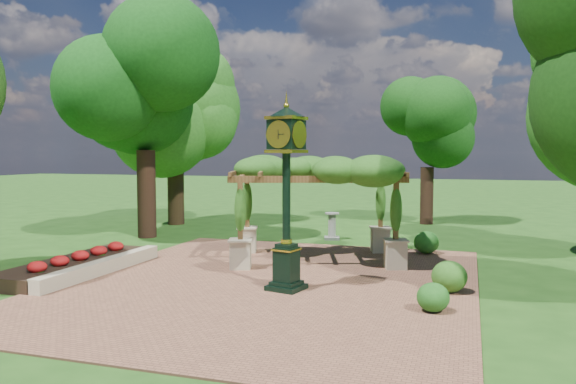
% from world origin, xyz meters
% --- Properties ---
extents(ground, '(120.00, 120.00, 0.00)m').
position_xyz_m(ground, '(0.00, 0.00, 0.00)').
color(ground, '#1E4714').
rests_on(ground, ground).
extents(brick_plaza, '(10.00, 12.00, 0.04)m').
position_xyz_m(brick_plaza, '(0.00, 1.00, 0.02)').
color(brick_plaza, brown).
rests_on(brick_plaza, ground).
extents(border_wall, '(0.35, 5.00, 0.40)m').
position_xyz_m(border_wall, '(-4.60, 0.50, 0.20)').
color(border_wall, '#C6B793').
rests_on(border_wall, ground).
extents(flower_bed, '(1.50, 5.00, 0.36)m').
position_xyz_m(flower_bed, '(-5.50, 0.50, 0.18)').
color(flower_bed, red).
rests_on(flower_bed, ground).
extents(pedestal_clock, '(1.04, 1.04, 4.39)m').
position_xyz_m(pedestal_clock, '(0.66, 0.34, 2.63)').
color(pedestal_clock, black).
rests_on(pedestal_clock, brick_plaza).
extents(pergola, '(5.75, 4.53, 3.17)m').
position_xyz_m(pergola, '(0.34, 4.16, 2.61)').
color(pergola, '#BAAE8A').
rests_on(pergola, brick_plaza).
extents(sundial, '(0.68, 0.68, 1.02)m').
position_xyz_m(sundial, '(-0.19, 8.44, 0.45)').
color(sundial, gray).
rests_on(sundial, ground).
extents(shrub_front, '(0.67, 0.67, 0.60)m').
position_xyz_m(shrub_front, '(4.09, -0.50, 0.34)').
color(shrub_front, '#1D5518').
rests_on(shrub_front, brick_plaza).
extents(shrub_mid, '(1.03, 1.03, 0.74)m').
position_xyz_m(shrub_mid, '(4.34, 1.27, 0.41)').
color(shrub_mid, '#285818').
rests_on(shrub_mid, brick_plaza).
extents(shrub_back, '(0.84, 0.84, 0.72)m').
position_xyz_m(shrub_back, '(3.46, 6.27, 0.40)').
color(shrub_back, '#25691E').
rests_on(shrub_back, brick_plaza).
extents(tree_west_near, '(4.10, 4.10, 8.71)m').
position_xyz_m(tree_west_near, '(-7.15, 6.77, 5.96)').
color(tree_west_near, '#351E15').
rests_on(tree_west_near, ground).
extents(tree_west_far, '(4.47, 4.47, 8.12)m').
position_xyz_m(tree_west_far, '(-8.07, 10.65, 5.56)').
color(tree_west_far, '#312113').
rests_on(tree_west_far, ground).
extents(tree_north, '(3.15, 3.15, 6.75)m').
position_xyz_m(tree_north, '(2.86, 14.29, 4.61)').
color(tree_north, black).
rests_on(tree_north, ground).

